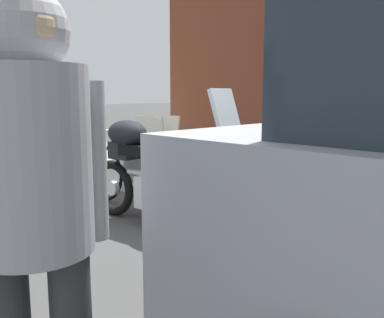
# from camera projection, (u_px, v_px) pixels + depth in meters

# --- Properties ---
(ground_plane) EXTENTS (80.00, 80.00, 0.00)m
(ground_plane) POSITION_uv_depth(u_px,v_px,m) (156.00, 247.00, 3.71)
(ground_plane) COLOR #3A3A3A
(touring_motorcycle) EXTENTS (2.12, 0.62, 1.38)m
(touring_motorcycle) POSITION_uv_depth(u_px,v_px,m) (156.00, 168.00, 4.25)
(touring_motorcycle) COLOR black
(touring_motorcycle) RESTS_ON ground_plane
(parked_bicycle) EXTENTS (1.73, 0.48, 0.95)m
(parked_bicycle) POSITION_uv_depth(u_px,v_px,m) (76.00, 166.00, 5.55)
(parked_bicycle) COLOR black
(parked_bicycle) RESTS_ON ground_plane
(pedestrian_walking) EXTENTS (0.39, 0.56, 1.67)m
(pedestrian_walking) POSITION_uv_depth(u_px,v_px,m) (33.00, 186.00, 1.35)
(pedestrian_walking) COLOR #323232
(pedestrian_walking) RESTS_ON ground_plane
(sandwich_board_sign) EXTENTS (0.55, 0.40, 0.88)m
(sandwich_board_sign) POSITION_uv_depth(u_px,v_px,m) (158.00, 145.00, 6.41)
(sandwich_board_sign) COLOR silver
(sandwich_board_sign) RESTS_ON sidewalk_curb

